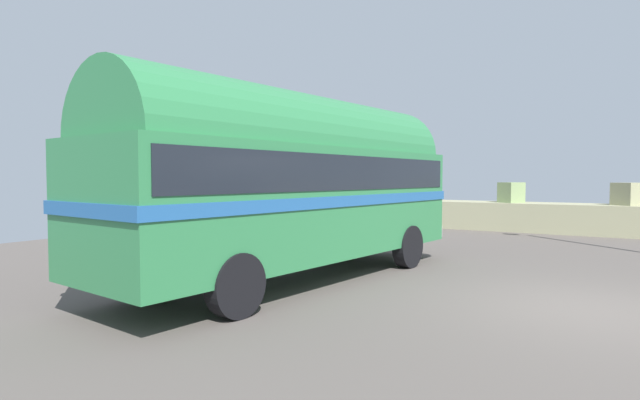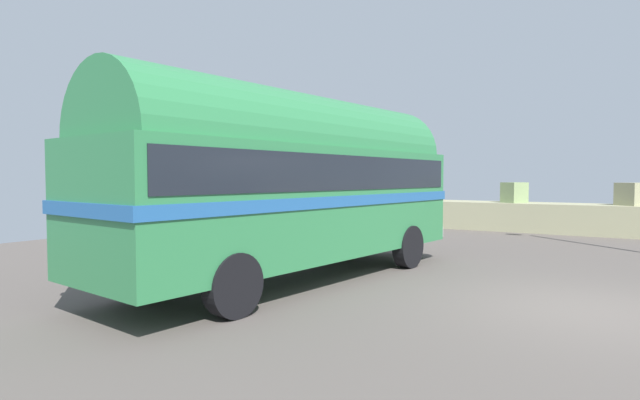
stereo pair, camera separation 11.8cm
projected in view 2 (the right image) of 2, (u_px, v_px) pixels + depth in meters
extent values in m
cube|color=#554E49|center=(587.00, 311.00, 7.69)|extent=(32.00, 26.00, 0.02)
cube|color=#9A9875|center=(612.00, 220.00, 17.69)|extent=(31.36, 1.80, 1.10)
sphere|color=gray|center=(304.00, 187.00, 24.66)|extent=(1.04, 1.04, 1.04)
sphere|color=tan|center=(367.00, 184.00, 23.27)|extent=(1.36, 1.36, 1.36)
sphere|color=tan|center=(429.00, 189.00, 21.63)|extent=(0.92, 0.92, 0.92)
cube|color=#88A169|center=(514.00, 193.00, 19.19)|extent=(0.99, 1.02, 0.78)
cube|color=#9C9C75|center=(632.00, 194.00, 17.25)|extent=(1.13, 1.13, 0.79)
cylinder|color=black|center=(331.00, 239.00, 12.70)|extent=(0.39, 0.99, 0.96)
cylinder|color=black|center=(408.00, 247.00, 11.32)|extent=(0.39, 0.99, 0.96)
cylinder|color=black|center=(147.00, 268.00, 8.64)|extent=(0.39, 0.99, 0.96)
cylinder|color=black|center=(233.00, 285.00, 7.26)|extent=(0.39, 0.99, 0.96)
cube|color=#2E7B46|center=(295.00, 202.00, 9.93)|extent=(3.40, 8.63, 2.10)
cylinder|color=#2E7B46|center=(295.00, 149.00, 9.88)|extent=(3.16, 8.27, 2.20)
cube|color=#235A97|center=(295.00, 199.00, 9.93)|extent=(3.45, 8.72, 0.20)
cube|color=black|center=(295.00, 173.00, 9.91)|extent=(3.39, 8.30, 0.64)
cube|color=silver|center=(402.00, 229.00, 13.30)|extent=(2.28, 0.43, 0.28)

